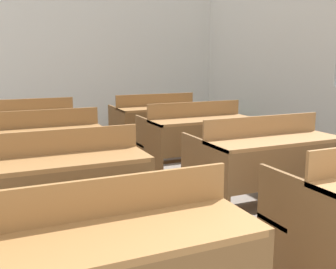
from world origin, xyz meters
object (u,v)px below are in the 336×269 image
bench_third_left (40,153)px  bench_second_right (263,163)px  bench_back_left (27,132)px  bench_second_left (59,188)px  bench_back_right (157,123)px  bench_third_right (196,138)px  wastepaper_bin (234,128)px

bench_third_left → bench_second_right: bearing=-34.8°
bench_third_left → bench_back_left: same height
bench_second_left → bench_back_right: 2.99m
bench_second_right → bench_third_left: bearing=145.2°
bench_third_right → bench_back_right: 1.20m
wastepaper_bin → bench_back_right: bearing=-160.8°
bench_second_right → wastepaper_bin: bench_second_right is taller
bench_second_left → bench_back_left: bearing=90.5°
bench_second_right → bench_third_left: same height
bench_second_left → wastepaper_bin: 4.63m
bench_third_right → bench_second_left: bearing=-145.0°
bench_second_left → bench_second_right: bearing=-1.0°
bench_third_left → bench_third_right: same height
bench_third_left → bench_back_right: (1.75, 1.24, 0.00)m
bench_second_left → bench_back_right: bearing=54.2°
bench_second_left → bench_third_right: bearing=35.0°
bench_third_right → bench_back_left: bearing=146.0°
bench_third_left → bench_back_left: size_ratio=1.00×
bench_second_left → bench_third_right: size_ratio=1.00×
bench_back_right → bench_third_right: bearing=-89.9°
bench_third_right → bench_back_left: same height
bench_third_left → wastepaper_bin: bench_third_left is taller
bench_back_right → wastepaper_bin: bench_back_right is taller
bench_back_right → wastepaper_bin: 1.86m
bench_second_right → bench_back_left: 3.03m
bench_second_right → bench_third_right: 1.26m
bench_second_right → bench_back_right: size_ratio=1.00×
bench_third_left → bench_back_left: 1.23m
bench_second_left → bench_back_left: 2.42m
bench_back_right → wastepaper_bin: bearing=19.2°
bench_third_left → bench_back_right: size_ratio=1.00×
bench_second_right → bench_back_right: (-0.01, 2.46, 0.00)m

